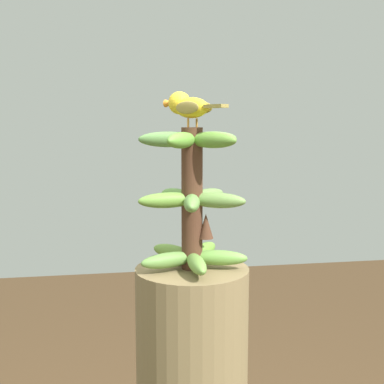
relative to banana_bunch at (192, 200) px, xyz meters
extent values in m
cylinder|color=#4C2D1E|center=(0.00, 0.00, 0.00)|extent=(0.05, 0.05, 0.34)
ellipsoid|color=#639733|center=(0.04, 0.05, -0.14)|extent=(0.11, 0.14, 0.04)
ellipsoid|color=olive|center=(-0.04, 0.05, -0.14)|extent=(0.12, 0.14, 0.04)
ellipsoid|color=#5F8A3F|center=(-0.06, -0.02, -0.14)|extent=(0.15, 0.08, 0.04)
ellipsoid|color=#6A9741|center=(0.00, -0.06, -0.14)|extent=(0.04, 0.14, 0.04)
ellipsoid|color=#669B41|center=(0.06, -0.02, -0.14)|extent=(0.15, 0.08, 0.04)
ellipsoid|color=olive|center=(-0.06, -0.01, 0.00)|extent=(0.15, 0.06, 0.04)
ellipsoid|color=#649545|center=(-0.01, -0.06, 0.00)|extent=(0.06, 0.15, 0.04)
ellipsoid|color=#6A9046|center=(0.05, -0.03, 0.00)|extent=(0.14, 0.10, 0.04)
ellipsoid|color=#658A44|center=(0.04, 0.04, 0.00)|extent=(0.13, 0.13, 0.04)
ellipsoid|color=#649C42|center=(-0.03, 0.05, 0.00)|extent=(0.10, 0.14, 0.04)
ellipsoid|color=#5D9835|center=(-0.03, -0.05, 0.14)|extent=(0.11, 0.14, 0.04)
ellipsoid|color=#5E8E35|center=(0.04, -0.04, 0.14)|extent=(0.12, 0.13, 0.04)
ellipsoid|color=#669543|center=(0.05, 0.02, 0.14)|extent=(0.15, 0.09, 0.04)
ellipsoid|color=olive|center=(0.00, 0.06, 0.14)|extent=(0.05, 0.14, 0.04)
ellipsoid|color=#5D8D46|center=(-0.06, 0.01, 0.14)|extent=(0.15, 0.07, 0.04)
cone|color=#4C2D1E|center=(0.03, -0.02, -0.06)|extent=(0.04, 0.04, 0.06)
cylinder|color=#C68933|center=(0.01, 0.02, 0.18)|extent=(0.01, 0.01, 0.02)
cylinder|color=#C68933|center=(-0.01, 0.00, 0.18)|extent=(0.01, 0.01, 0.02)
ellipsoid|color=yellow|center=(0.00, 0.01, 0.22)|extent=(0.10, 0.10, 0.05)
ellipsoid|color=olive|center=(0.02, 0.02, 0.22)|extent=(0.05, 0.06, 0.03)
ellipsoid|color=olive|center=(-0.01, -0.01, 0.22)|extent=(0.05, 0.06, 0.03)
cube|color=olive|center=(0.05, -0.05, 0.22)|extent=(0.05, 0.06, 0.01)
sphere|color=yellow|center=(-0.02, 0.04, 0.23)|extent=(0.05, 0.05, 0.05)
sphere|color=black|center=(-0.04, 0.03, 0.23)|extent=(0.01, 0.01, 0.01)
cone|color=orange|center=(-0.05, 0.07, 0.23)|extent=(0.03, 0.03, 0.02)
camera|label=1|loc=(-0.21, -1.21, 0.18)|focal=48.32mm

